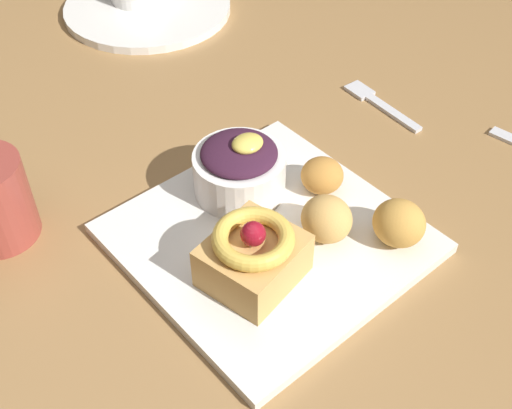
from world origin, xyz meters
name	(u,v)px	position (x,y,z in m)	size (l,w,h in m)	color
dining_table	(145,238)	(0.00, 0.00, 0.65)	(1.59, 1.10, 0.73)	olive
front_plate	(269,238)	(0.06, -0.15, 0.74)	(0.27, 0.27, 0.01)	white
cake_slice	(253,255)	(0.01, -0.19, 0.77)	(0.10, 0.09, 0.07)	tan
berry_ramekin	(240,168)	(0.08, -0.08, 0.77)	(0.10, 0.10, 0.07)	white
fritter_front	(327,219)	(0.10, -0.19, 0.77)	(0.05, 0.05, 0.05)	tan
fritter_middle	(399,223)	(0.15, -0.24, 0.77)	(0.05, 0.05, 0.05)	gold
fritter_back	(322,175)	(0.15, -0.14, 0.76)	(0.05, 0.05, 0.04)	#BC7F38
back_plate	(148,8)	(0.24, 0.34, 0.74)	(0.26, 0.26, 0.01)	white
fork	(378,103)	(0.33, -0.06, 0.73)	(0.03, 0.13, 0.00)	silver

